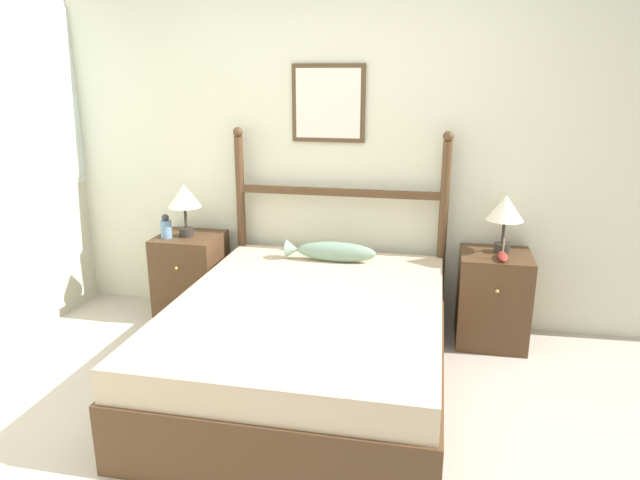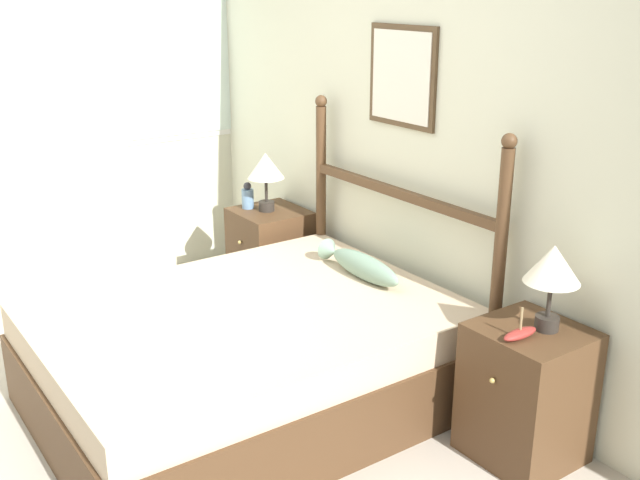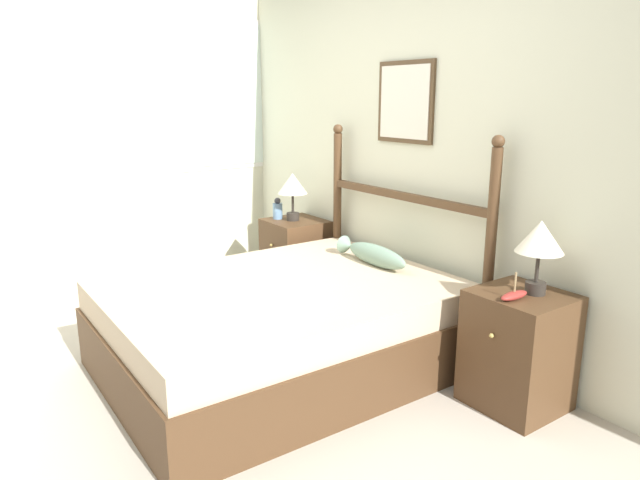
% 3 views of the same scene
% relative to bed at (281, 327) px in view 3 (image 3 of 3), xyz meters
% --- Properties ---
extents(ground_plane, '(16.00, 16.00, 0.00)m').
position_rel_bed_xyz_m(ground_plane, '(0.04, -0.65, -0.26)').
color(ground_plane, '#B7AD9E').
extents(wall_back, '(6.40, 0.08, 2.55)m').
position_rel_bed_xyz_m(wall_back, '(0.04, 1.08, 1.01)').
color(wall_back, beige).
rests_on(wall_back, ground_plane).
extents(wall_left, '(0.08, 6.40, 2.55)m').
position_rel_bed_xyz_m(wall_left, '(-2.09, -0.62, 1.02)').
color(wall_left, beige).
rests_on(wall_left, ground_plane).
extents(bed, '(1.53, 1.99, 0.53)m').
position_rel_bed_xyz_m(bed, '(0.00, 0.00, 0.00)').
color(bed, '#4C331E').
rests_on(bed, ground_plane).
extents(headboard, '(1.54, 0.07, 1.41)m').
position_rel_bed_xyz_m(headboard, '(0.00, 0.97, 0.51)').
color(headboard, '#4C331E').
rests_on(headboard, ground_plane).
extents(nightstand_left, '(0.46, 0.46, 0.63)m').
position_rel_bed_xyz_m(nightstand_left, '(-1.09, 0.80, 0.05)').
color(nightstand_left, '#4C331E').
rests_on(nightstand_left, ground_plane).
extents(nightstand_right, '(0.46, 0.46, 0.63)m').
position_rel_bed_xyz_m(nightstand_right, '(1.09, 0.80, 0.05)').
color(nightstand_right, '#4C331E').
rests_on(nightstand_right, ground_plane).
extents(table_lamp_left, '(0.24, 0.24, 0.38)m').
position_rel_bed_xyz_m(table_lamp_left, '(-1.09, 0.78, 0.65)').
color(table_lamp_left, '#2D2823').
rests_on(table_lamp_left, nightstand_left).
extents(table_lamp_right, '(0.24, 0.24, 0.38)m').
position_rel_bed_xyz_m(table_lamp_right, '(1.13, 0.85, 0.65)').
color(table_lamp_right, '#2D2823').
rests_on(table_lamp_right, nightstand_right).
extents(bottle, '(0.08, 0.08, 0.18)m').
position_rel_bed_xyz_m(bottle, '(-1.22, 0.71, 0.44)').
color(bottle, '#668CB2').
rests_on(bottle, nightstand_left).
extents(model_boat, '(0.06, 0.19, 0.14)m').
position_rel_bed_xyz_m(model_boat, '(1.12, 0.69, 0.39)').
color(model_boat, maroon).
rests_on(model_boat, nightstand_right).
extents(fish_pillow, '(0.63, 0.12, 0.14)m').
position_rel_bed_xyz_m(fish_pillow, '(-0.01, 0.72, 0.34)').
color(fish_pillow, gray).
rests_on(fish_pillow, bed).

